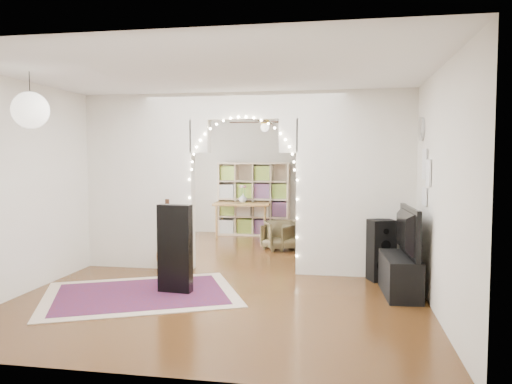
% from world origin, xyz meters
% --- Properties ---
extents(floor, '(7.50, 7.50, 0.00)m').
position_xyz_m(floor, '(0.00, 0.00, 0.00)').
color(floor, black).
rests_on(floor, ground).
extents(ceiling, '(5.00, 7.50, 0.02)m').
position_xyz_m(ceiling, '(0.00, 0.00, 2.70)').
color(ceiling, white).
rests_on(ceiling, wall_back).
extents(wall_back, '(5.00, 0.02, 2.70)m').
position_xyz_m(wall_back, '(0.00, 3.75, 1.35)').
color(wall_back, silver).
rests_on(wall_back, floor).
extents(wall_front, '(5.00, 0.02, 2.70)m').
position_xyz_m(wall_front, '(0.00, -3.75, 1.35)').
color(wall_front, silver).
rests_on(wall_front, floor).
extents(wall_left, '(0.02, 7.50, 2.70)m').
position_xyz_m(wall_left, '(-2.50, 0.00, 1.35)').
color(wall_left, silver).
rests_on(wall_left, floor).
extents(wall_right, '(0.02, 7.50, 2.70)m').
position_xyz_m(wall_right, '(2.50, 0.00, 1.35)').
color(wall_right, silver).
rests_on(wall_right, floor).
extents(divider_wall, '(5.00, 0.20, 2.70)m').
position_xyz_m(divider_wall, '(0.00, 0.00, 1.42)').
color(divider_wall, silver).
rests_on(divider_wall, floor).
extents(fairy_lights, '(1.64, 0.04, 1.60)m').
position_xyz_m(fairy_lights, '(0.00, -0.13, 1.55)').
color(fairy_lights, '#FFEABF').
rests_on(fairy_lights, divider_wall).
extents(window, '(0.04, 1.20, 1.40)m').
position_xyz_m(window, '(-2.47, 1.80, 1.50)').
color(window, white).
rests_on(window, wall_left).
extents(wall_clock, '(0.03, 0.31, 0.31)m').
position_xyz_m(wall_clock, '(2.48, -0.60, 2.10)').
color(wall_clock, white).
rests_on(wall_clock, wall_right).
extents(picture_frames, '(0.02, 0.50, 0.70)m').
position_xyz_m(picture_frames, '(2.48, -1.00, 1.50)').
color(picture_frames, white).
rests_on(picture_frames, wall_right).
extents(paper_lantern, '(0.40, 0.40, 0.40)m').
position_xyz_m(paper_lantern, '(-1.90, -2.40, 2.25)').
color(paper_lantern, white).
rests_on(paper_lantern, ceiling).
extents(ceiling_fan, '(1.10, 1.10, 0.30)m').
position_xyz_m(ceiling_fan, '(0.00, 2.00, 2.40)').
color(ceiling_fan, gold).
rests_on(ceiling_fan, ceiling).
extents(area_rug, '(2.88, 2.60, 0.02)m').
position_xyz_m(area_rug, '(-1.02, -1.54, 0.01)').
color(area_rug, maroon).
rests_on(area_rug, floor).
extents(guitar_case, '(0.44, 0.18, 1.14)m').
position_xyz_m(guitar_case, '(-0.62, -1.37, 0.57)').
color(guitar_case, black).
rests_on(guitar_case, floor).
extents(acoustic_guitar, '(0.39, 0.20, 0.94)m').
position_xyz_m(acoustic_guitar, '(-1.13, -0.25, 0.41)').
color(acoustic_guitar, tan).
rests_on(acoustic_guitar, floor).
extents(tabby_cat, '(0.30, 0.50, 0.33)m').
position_xyz_m(tabby_cat, '(-0.90, -0.36, 0.14)').
color(tabby_cat, brown).
rests_on(tabby_cat, floor).
extents(floor_speaker, '(0.42, 0.39, 0.86)m').
position_xyz_m(floor_speaker, '(2.02, -0.25, 0.43)').
color(floor_speaker, black).
rests_on(floor_speaker, floor).
extents(media_console, '(0.47, 1.02, 0.50)m').
position_xyz_m(media_console, '(2.20, -0.98, 0.25)').
color(media_console, black).
rests_on(media_console, floor).
extents(tv, '(0.21, 1.08, 0.62)m').
position_xyz_m(tv, '(2.20, -0.98, 0.81)').
color(tv, black).
rests_on(tv, media_console).
extents(bookcase, '(1.61, 0.55, 1.62)m').
position_xyz_m(bookcase, '(-0.48, 3.50, 0.81)').
color(bookcase, beige).
rests_on(bookcase, floor).
extents(dining_table, '(1.24, 0.86, 0.76)m').
position_xyz_m(dining_table, '(-0.67, 3.20, 0.68)').
color(dining_table, brown).
rests_on(dining_table, floor).
extents(flower_vase, '(0.19, 0.19, 0.19)m').
position_xyz_m(flower_vase, '(-0.67, 3.20, 0.85)').
color(flower_vase, white).
rests_on(flower_vase, dining_table).
extents(dining_chair_left, '(0.67, 0.68, 0.47)m').
position_xyz_m(dining_chair_left, '(0.28, 1.87, 0.24)').
color(dining_chair_left, '#4B3F25').
rests_on(dining_chair_left, floor).
extents(dining_chair_right, '(0.75, 0.76, 0.54)m').
position_xyz_m(dining_chair_right, '(0.35, 1.85, 0.27)').
color(dining_chair_right, '#4B3F25').
rests_on(dining_chair_right, floor).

